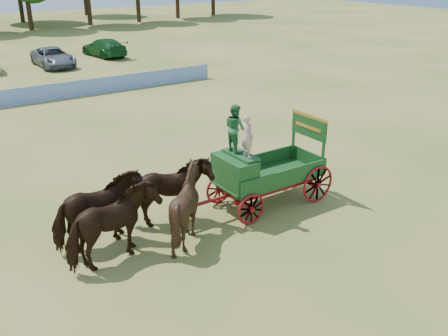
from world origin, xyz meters
TOP-DOWN VIEW (x-y plane):
  - ground at (0.00, 0.00)m, footprint 160.00×160.00m
  - horse_lead_left at (-3.50, -1.47)m, footprint 2.95×1.79m
  - horse_lead_right at (-3.50, -0.37)m, footprint 2.84×1.48m
  - horse_wheel_left at (-1.10, -1.47)m, footprint 2.21×1.99m
  - horse_wheel_right at (-1.10, -0.37)m, footprint 2.96×1.85m
  - farm_dray at (1.86, -0.88)m, footprint 6.00×2.00m
  - sponsor_banner at (-1.00, 18.00)m, footprint 26.00×0.08m

SIDE VIEW (x-z plane):
  - ground at x=0.00m, z-range 0.00..0.00m
  - sponsor_banner at x=-1.00m, z-range 0.00..1.05m
  - horse_lead_left at x=-3.50m, z-range 0.00..2.32m
  - horse_lead_right at x=-3.50m, z-range 0.00..2.32m
  - horse_wheel_right at x=-1.10m, z-range 0.00..2.32m
  - horse_wheel_left at x=-1.10m, z-range 0.00..2.33m
  - farm_dray at x=1.86m, z-range -0.24..3.54m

